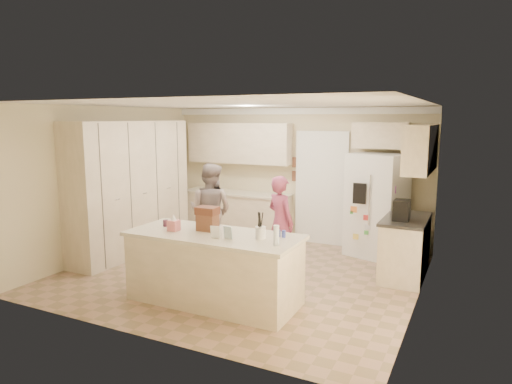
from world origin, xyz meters
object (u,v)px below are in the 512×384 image
at_px(utensil_crock, 261,232).
at_px(teen_girl, 280,222).
at_px(dollhouse_body, 208,222).
at_px(island_base, 214,270).
at_px(refrigerator, 377,206).
at_px(tissue_box, 174,225).
at_px(teen_boy, 210,211).
at_px(coffee_maker, 402,210).

xyz_separation_m(utensil_crock, teen_girl, (-0.42, 1.62, -0.25)).
bearing_deg(dollhouse_body, island_base, -33.69).
bearing_deg(island_base, refrigerator, 63.81).
bearing_deg(tissue_box, refrigerator, 56.84).
bearing_deg(island_base, teen_boy, 123.01).
relative_size(island_base, teen_girl, 1.46).
height_order(utensil_crock, dollhouse_body, dollhouse_body).
distance_m(tissue_box, teen_boy, 1.85).
distance_m(utensil_crock, teen_girl, 1.70).
bearing_deg(island_base, utensil_crock, 4.40).
distance_m(refrigerator, dollhouse_body, 3.32).
relative_size(teen_boy, teen_girl, 1.09).
bearing_deg(utensil_crock, teen_girl, 104.58).
height_order(island_base, utensil_crock, utensil_crock).
bearing_deg(island_base, dollhouse_body, 146.31).
xyz_separation_m(refrigerator, utensil_crock, (-0.82, -2.95, 0.10)).
xyz_separation_m(coffee_maker, teen_boy, (-3.13, -0.23, -0.25)).
relative_size(tissue_box, teen_girl, 0.09).
distance_m(island_base, tissue_box, 0.79).
distance_m(island_base, utensil_crock, 0.86).
bearing_deg(island_base, coffee_maker, 42.83).
xyz_separation_m(island_base, dollhouse_body, (-0.15, 0.10, 0.60)).
distance_m(island_base, dollhouse_body, 0.62).
bearing_deg(refrigerator, dollhouse_body, -101.19).
bearing_deg(coffee_maker, dollhouse_body, -140.71).
relative_size(coffee_maker, dollhouse_body, 1.15).
bearing_deg(utensil_crock, tissue_box, -172.87).
bearing_deg(refrigerator, coffee_maker, -44.20).
bearing_deg(coffee_maker, island_base, -137.17).
distance_m(tissue_box, dollhouse_body, 0.45).
height_order(tissue_box, dollhouse_body, dollhouse_body).
xyz_separation_m(coffee_maker, tissue_box, (-2.60, -2.00, -0.07)).
height_order(island_base, tissue_box, tissue_box).
height_order(coffee_maker, dollhouse_body, coffee_maker).
bearing_deg(dollhouse_body, utensil_crock, -3.58).
distance_m(utensil_crock, dollhouse_body, 0.80).
height_order(coffee_maker, tissue_box, coffee_maker).
distance_m(tissue_box, teen_girl, 1.95).
distance_m(coffee_maker, island_base, 2.87).
bearing_deg(teen_boy, dollhouse_body, 117.14).
relative_size(tissue_box, teen_boy, 0.09).
bearing_deg(teen_girl, dollhouse_body, 104.14).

